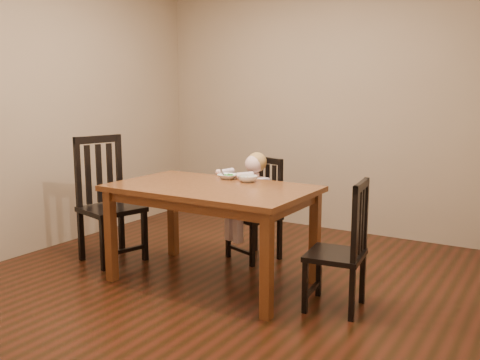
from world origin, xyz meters
The scene contains 9 objects.
room centered at (0.00, 0.00, 1.35)m, with size 4.01×4.01×2.71m.
dining_table centered at (-0.09, -0.06, 0.69)m, with size 1.57×0.94×0.79m.
chair_child centered at (-0.09, 0.68, 0.44)m, with size 0.50×0.49×0.92m.
chair_left centered at (-1.22, -0.06, 0.54)m, with size 0.57×0.58×1.12m.
chair_right centered at (0.99, -0.03, 0.44)m, with size 0.43×0.44×0.92m.
toddler centered at (-0.11, 0.64, 0.58)m, with size 0.31×0.39×0.53m, color silver, non-canonical shape.
bowl_peas centered at (-0.16, 0.29, 0.81)m, with size 0.17×0.17×0.04m, color white.
bowl_veg centered at (0.06, 0.25, 0.81)m, with size 0.16×0.16×0.05m, color white.
fork centered at (-0.20, 0.27, 0.83)m, with size 0.10×0.09×0.05m.
Camera 1 is at (2.25, -3.45, 1.54)m, focal length 40.00 mm.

